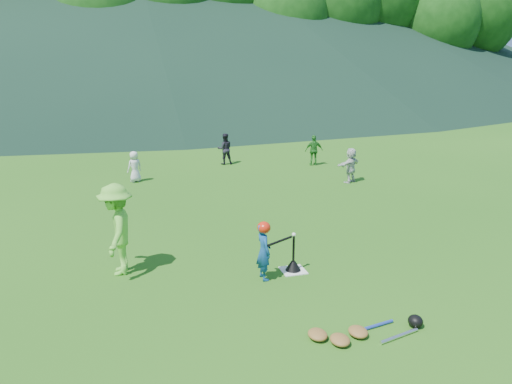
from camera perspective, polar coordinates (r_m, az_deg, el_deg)
The scene contains 13 objects.
ground at distance 9.66m, azimuth 4.26°, elevation -8.98°, with size 120.00×120.00×0.00m, color #225613.
home_plate at distance 9.65m, azimuth 4.26°, elevation -8.93°, with size 0.45×0.45×0.02m, color silver.
baseball at distance 9.38m, azimuth 4.35°, elevation -4.87°, with size 0.08×0.08×0.08m, color white.
batter_child at distance 9.11m, azimuth 0.89°, elevation -6.80°, with size 0.39×0.26×1.08m, color navy.
adult_coach at distance 9.59m, azimuth -15.62°, elevation -4.14°, with size 1.12×0.64×1.73m, color #66C038.
fielder_a at distance 16.51m, azimuth -13.71°, elevation 2.83°, with size 0.49×0.32×1.00m, color silver.
fielder_b at distance 18.69m, azimuth -3.58°, elevation 4.94°, with size 0.56×0.44×1.16m, color black.
fielder_c at distance 18.61m, azimuth 6.64°, elevation 4.75°, with size 0.66×0.27×1.12m, color #227021.
fielder_d at distance 16.25m, azimuth 10.76°, elevation 3.02°, with size 1.04×0.33×1.12m, color silver.
batting_tee at distance 9.60m, azimuth 4.28°, elevation -8.28°, with size 0.30×0.30×0.68m.
batter_gear at distance 8.96m, azimuth 1.05°, elevation -4.21°, with size 0.71×0.30×0.44m.
equipment_pile at distance 7.73m, azimuth 11.65°, elevation -15.40°, with size 1.80×0.60×0.19m.
outfield_fence at distance 36.49m, azimuth -11.61°, elevation 9.99°, with size 70.07×0.08×1.33m.
Camera 1 is at (-3.17, -8.20, 3.99)m, focal length 35.00 mm.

